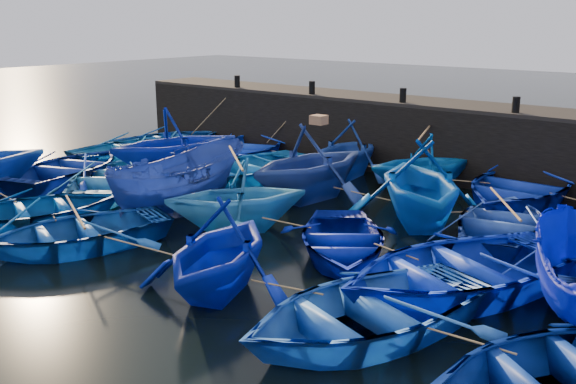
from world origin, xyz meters
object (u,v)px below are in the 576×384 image
Objects in this scene: boat_13 at (70,168)px; wooden_crate at (319,120)px; boat_8 at (242,169)px; boat_0 at (170,139)px.

boat_13 is 8.91m from wooden_crate.
boat_8 is at bearing -164.08° from boat_13.
boat_0 is 0.94× the size of boat_13.
boat_8 is 5.93m from boat_13.
boat_13 is (1.55, -5.81, 0.03)m from boat_0.
boat_13 is 11.97× the size of wooden_crate.
boat_0 is 6.02m from boat_13.
boat_8 is 3.70m from wooden_crate.
boat_0 is at bearing 166.41° from boat_8.
boat_0 is at bearing -95.16° from boat_13.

